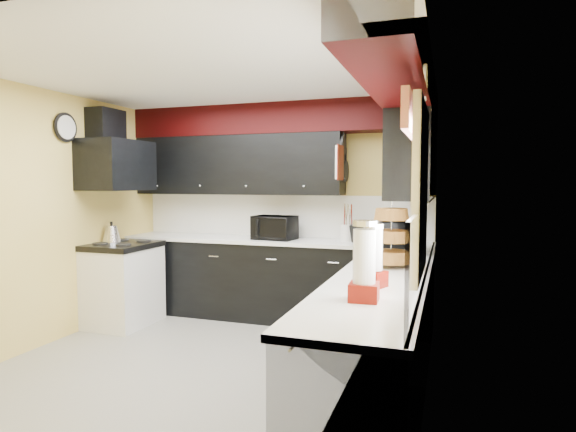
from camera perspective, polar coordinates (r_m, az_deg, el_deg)
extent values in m
plane|color=gray|center=(4.47, -8.89, -16.94)|extent=(3.60, 3.60, 0.00)
cube|color=#E0C666|center=(5.84, -0.85, 0.63)|extent=(3.60, 0.06, 2.50)
cube|color=#E0C666|center=(3.71, 16.36, -1.46)|extent=(0.06, 3.60, 2.50)
cube|color=#E0C666|center=(5.27, -26.69, -0.16)|extent=(0.06, 3.60, 2.50)
cube|color=white|center=(4.27, -9.27, 16.21)|extent=(3.60, 3.60, 0.06)
cube|color=black|center=(5.66, -1.86, -7.65)|extent=(3.60, 0.60, 0.90)
cube|color=black|center=(3.61, 10.98, -14.53)|extent=(0.60, 3.00, 0.90)
cube|color=white|center=(5.59, -1.87, -2.92)|extent=(3.62, 0.64, 0.04)
cube|color=white|center=(3.49, 11.09, -7.19)|extent=(0.64, 3.02, 0.04)
cube|color=white|center=(5.83, -0.88, 0.04)|extent=(3.60, 0.02, 0.50)
cube|color=white|center=(3.72, 16.19, -2.37)|extent=(0.02, 3.60, 0.50)
cube|color=black|center=(5.86, -6.08, 6.00)|extent=(2.60, 0.35, 0.70)
cube|color=black|center=(4.61, 14.75, 6.44)|extent=(0.35, 1.80, 0.70)
cube|color=black|center=(5.71, -1.48, 11.37)|extent=(3.60, 0.36, 0.35)
cube|color=black|center=(3.61, 13.62, 15.61)|extent=(0.36, 3.24, 0.35)
cube|color=white|center=(5.74, -18.92, -7.91)|extent=(0.60, 0.75, 0.86)
cube|color=black|center=(5.66, -19.02, -3.35)|extent=(0.62, 0.77, 0.06)
cube|color=black|center=(5.65, -19.63, 5.67)|extent=(0.50, 0.78, 0.55)
cube|color=black|center=(5.76, -20.76, 9.79)|extent=(0.24, 0.40, 0.40)
cube|color=red|center=(2.83, 14.46, 11.13)|extent=(0.04, 0.88, 0.20)
cube|color=white|center=(5.12, 6.10, 6.30)|extent=(0.03, 0.26, 0.35)
imported|color=black|center=(5.52, -1.64, -1.38)|extent=(0.51, 0.44, 0.27)
imported|color=black|center=(4.65, 13.22, -2.34)|extent=(0.47, 0.60, 0.30)
cylinder|color=silver|center=(5.39, 7.12, -2.00)|extent=(0.21, 0.21, 0.18)
cube|color=black|center=(5.28, 8.24, -2.02)|extent=(0.14, 0.16, 0.21)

